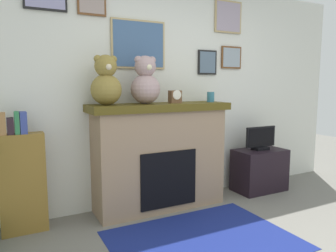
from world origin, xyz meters
name	(u,v)px	position (x,y,z in m)	size (l,w,h in m)	color
back_wall	(170,92)	(0.00, 2.00, 1.31)	(5.20, 0.15, 2.60)	silver
fireplace	(160,156)	(-0.28, 1.72, 0.60)	(1.58, 0.50, 1.19)	#95795D
bookshelf	(22,179)	(-1.70, 1.74, 0.52)	(0.41, 0.16, 1.16)	olive
tv_stand	(259,170)	(1.14, 1.64, 0.27)	(0.68, 0.40, 0.55)	black
television	(261,139)	(1.14, 1.64, 0.69)	(0.47, 0.14, 0.31)	black
area_rug	(203,240)	(-0.28, 0.82, 0.00)	(1.63, 1.20, 0.01)	navy
candle_jar	(211,97)	(0.39, 1.70, 1.25)	(0.09, 0.09, 0.12)	teal
mantel_clock	(175,97)	(-0.10, 1.70, 1.26)	(0.13, 0.10, 0.15)	brown
teddy_bear_tan	(106,83)	(-0.89, 1.70, 1.42)	(0.31, 0.31, 0.50)	olive
teddy_bear_grey	(145,82)	(-0.46, 1.70, 1.42)	(0.32, 0.32, 0.51)	#A68A8A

